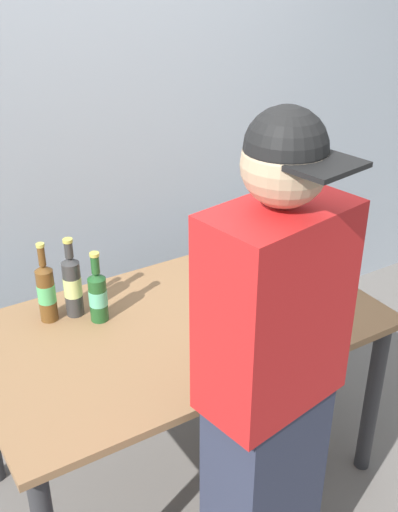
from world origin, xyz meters
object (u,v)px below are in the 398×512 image
(laptop, at_px, (279,270))
(beer_bottle_green, at_px, (98,294))
(beer_bottle_dark, at_px, (46,291))
(beer_bottle_amber, at_px, (72,284))
(person_figure, at_px, (269,394))

(laptop, height_order, beer_bottle_green, beer_bottle_green)
(beer_bottle_dark, height_order, beer_bottle_green, beer_bottle_dark)
(beer_bottle_green, bearing_deg, beer_bottle_dark, 148.03)
(laptop, bearing_deg, beer_bottle_amber, 165.16)
(beer_bottle_dark, xyz_separation_m, person_figure, (0.35, -0.86, -0.01))
(person_figure, bearing_deg, laptop, 49.71)
(beer_bottle_dark, relative_size, beer_bottle_green, 1.13)
(laptop, relative_size, beer_bottle_amber, 1.21)
(laptop, xyz_separation_m, beer_bottle_amber, (-0.79, 0.21, 0.07))
(beer_bottle_green, bearing_deg, beer_bottle_amber, 127.16)
(laptop, bearing_deg, beer_bottle_dark, 165.75)
(laptop, bearing_deg, beer_bottle_green, 170.10)
(beer_bottle_amber, distance_m, beer_bottle_green, 0.11)
(laptop, relative_size, beer_bottle_green, 1.37)
(beer_bottle_green, bearing_deg, laptop, -9.90)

